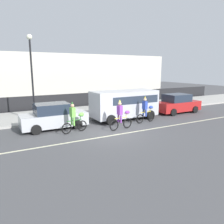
% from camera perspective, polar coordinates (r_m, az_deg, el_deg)
% --- Properties ---
extents(ground_plane, '(80.00, 80.00, 0.00)m').
position_cam_1_polar(ground_plane, '(13.17, -0.36, -5.47)').
color(ground_plane, '#4C4C4F').
extents(road_centre_line, '(36.00, 0.14, 0.01)m').
position_cam_1_polar(road_centre_line, '(12.75, 0.71, -6.02)').
color(road_centre_line, beige).
rests_on(road_centre_line, ground).
extents(sidewalk_curb, '(60.00, 5.00, 0.15)m').
position_cam_1_polar(sidewalk_curb, '(18.95, -9.77, -0.23)').
color(sidewalk_curb, '#ADAAA3').
rests_on(sidewalk_curb, ground).
extents(fence_line, '(40.00, 0.08, 1.40)m').
position_cam_1_polar(fence_line, '(21.57, -12.36, 2.74)').
color(fence_line, black).
rests_on(fence_line, ground).
extents(building_backdrop, '(28.00, 8.00, 5.55)m').
position_cam_1_polar(building_backdrop, '(30.21, -13.48, 8.99)').
color(building_backdrop, beige).
rests_on(building_backdrop, ground).
extents(parade_cyclist_lime, '(1.70, 0.53, 1.92)m').
position_cam_1_polar(parade_cyclist_lime, '(13.23, -9.78, -1.79)').
color(parade_cyclist_lime, black).
rests_on(parade_cyclist_lime, ground).
extents(parade_cyclist_purple, '(1.72, 0.50, 1.92)m').
position_cam_1_polar(parade_cyclist_purple, '(13.71, 2.40, -1.17)').
color(parade_cyclist_purple, black).
rests_on(parade_cyclist_purple, ground).
extents(parade_cyclist_cobalt, '(1.72, 0.50, 1.92)m').
position_cam_1_polar(parade_cyclist_cobalt, '(15.70, 8.84, 0.29)').
color(parade_cyclist_cobalt, black).
rests_on(parade_cyclist_cobalt, ground).
extents(parked_van_silver, '(5.00, 2.22, 2.18)m').
position_cam_1_polar(parked_van_silver, '(16.51, 3.47, 2.47)').
color(parked_van_silver, silver).
rests_on(parked_van_silver, ground).
extents(parked_car_red, '(4.10, 1.92, 1.64)m').
position_cam_1_polar(parked_car_red, '(19.88, 16.64, 2.05)').
color(parked_car_red, '#AD1E1E').
rests_on(parked_car_red, ground).
extents(parked_car_silver, '(4.10, 1.92, 1.64)m').
position_cam_1_polar(parked_car_silver, '(14.43, -15.04, -1.19)').
color(parked_car_silver, '#B7BABF').
rests_on(parked_car_silver, ground).
extents(street_lamp_post, '(0.36, 0.36, 5.86)m').
position_cam_1_polar(street_lamp_post, '(15.89, -20.32, 11.27)').
color(street_lamp_post, black).
rests_on(street_lamp_post, sidewalk_curb).
extents(pedestrian_onlooker, '(0.32, 0.20, 1.62)m').
position_cam_1_polar(pedestrian_onlooker, '(18.47, 2.05, 2.58)').
color(pedestrian_onlooker, '#33333D').
rests_on(pedestrian_onlooker, sidewalk_curb).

